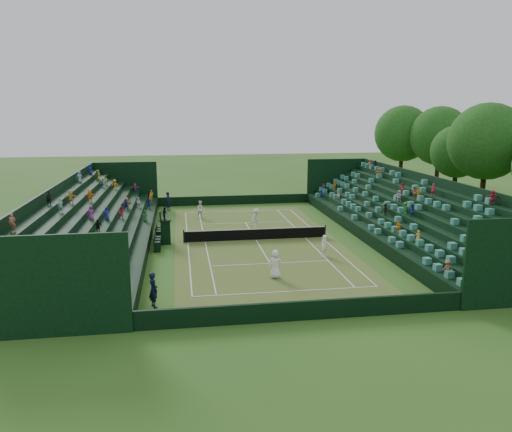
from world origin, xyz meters
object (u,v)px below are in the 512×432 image
object	(u,v)px
tennis_net	(256,234)
player_far_west	(201,210)
player_near_west	(275,264)
player_near_east	(324,246)
umpire_chair	(165,228)
player_far_east	(256,218)

from	to	relation	value
tennis_net	player_far_west	bearing A→B (deg)	113.97
tennis_net	player_near_west	xyz separation A→B (m)	(-0.22, -9.39, 0.38)
tennis_net	player_near_east	distance (m)	6.68
umpire_chair	player_near_east	distance (m)	12.48
tennis_net	player_near_east	size ratio (longest dim) A/B	7.36
umpire_chair	player_near_east	size ratio (longest dim) A/B	1.86
player_far_west	player_far_east	distance (m)	6.71
umpire_chair	player_near_east	world-z (taller)	umpire_chair
tennis_net	umpire_chair	world-z (taller)	umpire_chair
tennis_net	player_far_east	world-z (taller)	player_far_east
tennis_net	player_far_east	distance (m)	4.32
umpire_chair	player_far_east	xyz separation A→B (m)	(7.89, 4.28, -0.38)
player_near_west	umpire_chair	bearing A→B (deg)	-33.29
player_near_west	player_near_east	bearing A→B (deg)	-116.43
umpire_chair	player_far_east	world-z (taller)	umpire_chair
player_near_east	player_far_west	world-z (taller)	player_far_west
tennis_net	player_near_west	distance (m)	9.40
player_near_west	tennis_net	bearing A→B (deg)	-71.36
tennis_net	player_far_west	world-z (taller)	player_far_west
player_far_west	tennis_net	bearing A→B (deg)	-77.43
player_near_east	player_far_west	xyz separation A→B (m)	(-8.14, 14.28, 0.08)
player_near_west	player_far_west	xyz separation A→B (m)	(-3.79, 18.41, -0.04)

